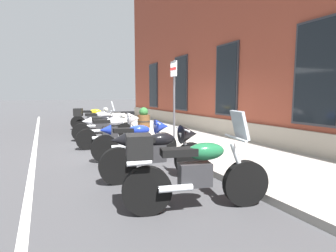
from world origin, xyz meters
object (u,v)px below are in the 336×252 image
at_px(motorcycle_white_sport, 114,129).
at_px(parking_sign, 174,90).
at_px(motorcycle_blue_sport, 138,138).
at_px(motorcycle_green_touring, 191,171).
at_px(motorcycle_black_naked, 105,127).
at_px(motorcycle_yellow_naked, 94,119).
at_px(barrel_planter, 144,119).
at_px(motorcycle_black_sport, 160,151).
at_px(motorcycle_silver_touring, 96,121).

xyz_separation_m(motorcycle_white_sport, parking_sign, (0.70, 1.63, 1.14)).
xyz_separation_m(motorcycle_blue_sport, motorcycle_green_touring, (3.02, -0.29, 0.03)).
bearing_deg(motorcycle_black_naked, motorcycle_yellow_naked, 177.05).
xyz_separation_m(motorcycle_blue_sport, barrel_planter, (-5.01, 1.98, -0.03)).
xyz_separation_m(motorcycle_green_touring, barrel_planter, (-8.03, 2.27, -0.06)).
bearing_deg(motorcycle_black_sport, barrel_planter, 162.30).
relative_size(motorcycle_blue_sport, motorcycle_green_touring, 1.01).
distance_m(motorcycle_black_naked, motorcycle_green_touring, 6.15).
bearing_deg(motorcycle_black_sport, motorcycle_blue_sport, 175.47).
xyz_separation_m(motorcycle_yellow_naked, barrel_planter, (1.22, 1.97, 0.03)).
relative_size(motorcycle_silver_touring, parking_sign, 0.79).
xyz_separation_m(motorcycle_yellow_naked, motorcycle_silver_touring, (1.58, -0.18, 0.07)).
bearing_deg(barrel_planter, motorcycle_black_naked, -48.52).
xyz_separation_m(motorcycle_white_sport, motorcycle_black_sport, (3.30, 0.04, -0.02)).
bearing_deg(motorcycle_yellow_naked, parking_sign, 15.54).
xyz_separation_m(motorcycle_green_touring, parking_sign, (-4.01, 1.76, 1.14)).
height_order(motorcycle_black_sport, motorcycle_green_touring, motorcycle_green_touring).
distance_m(motorcycle_silver_touring, motorcycle_white_sport, 2.96).
relative_size(motorcycle_yellow_naked, motorcycle_blue_sport, 0.93).
bearing_deg(motorcycle_black_sport, motorcycle_black_naked, -179.75).
relative_size(motorcycle_white_sport, parking_sign, 0.83).
distance_m(motorcycle_silver_touring, parking_sign, 4.17).
xyz_separation_m(motorcycle_yellow_naked, motorcycle_black_naked, (3.10, -0.16, -0.02)).
relative_size(motorcycle_white_sport, barrel_planter, 2.26).
relative_size(motorcycle_black_naked, parking_sign, 0.86).
height_order(motorcycle_yellow_naked, motorcycle_black_naked, motorcycle_yellow_naked).
bearing_deg(motorcycle_yellow_naked, motorcycle_green_touring, -1.85).
bearing_deg(motorcycle_green_touring, motorcycle_silver_touring, 179.10).
distance_m(motorcycle_yellow_naked, motorcycle_green_touring, 9.25).
relative_size(motorcycle_blue_sport, motorcycle_black_sport, 0.99).
distance_m(motorcycle_yellow_naked, motorcycle_black_sport, 7.83).
relative_size(motorcycle_black_naked, motorcycle_green_touring, 1.04).
xyz_separation_m(motorcycle_blue_sport, motorcycle_black_sport, (1.60, -0.13, 0.01)).
distance_m(motorcycle_white_sport, motorcycle_black_sport, 3.30).
distance_m(motorcycle_silver_touring, motorcycle_green_touring, 7.67).
bearing_deg(motorcycle_black_naked, motorcycle_black_sport, 0.25).
bearing_deg(parking_sign, motorcycle_black_sport, -31.58).
bearing_deg(motorcycle_blue_sport, motorcycle_silver_touring, -177.95).
height_order(motorcycle_white_sport, motorcycle_blue_sport, motorcycle_white_sport).
xyz_separation_m(motorcycle_black_naked, motorcycle_green_touring, (6.15, -0.14, 0.10)).
xyz_separation_m(motorcycle_silver_touring, parking_sign, (3.66, 1.64, 1.16)).
distance_m(motorcycle_green_touring, parking_sign, 4.53).
relative_size(motorcycle_yellow_naked, barrel_planter, 2.15).
distance_m(motorcycle_white_sport, motorcycle_blue_sport, 1.71).
distance_m(motorcycle_white_sport, motorcycle_green_touring, 4.72).
relative_size(motorcycle_silver_touring, barrel_planter, 2.14).
distance_m(motorcycle_black_sport, motorcycle_green_touring, 1.43).
xyz_separation_m(motorcycle_silver_touring, motorcycle_black_naked, (1.53, 0.02, -0.09)).
bearing_deg(motorcycle_blue_sport, barrel_planter, 158.41).
xyz_separation_m(motorcycle_silver_touring, barrel_planter, (-0.36, 2.15, -0.04)).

